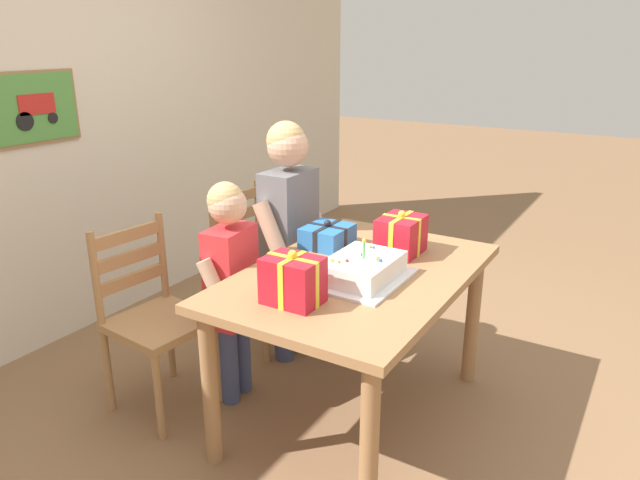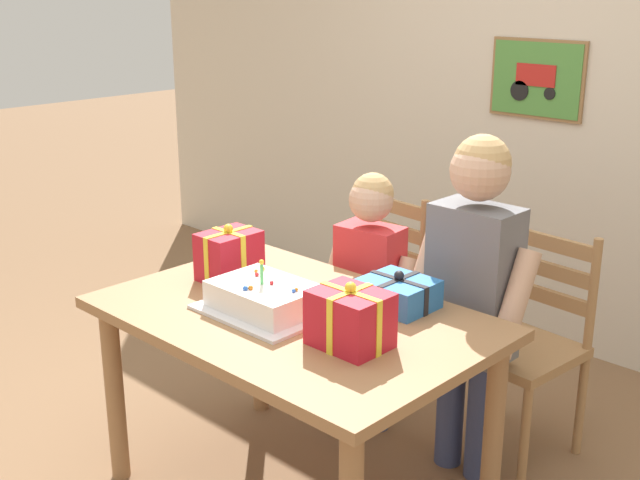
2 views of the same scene
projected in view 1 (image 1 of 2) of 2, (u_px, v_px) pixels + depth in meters
The scene contains 11 objects.
ground_plane at pixel (354, 414), 2.87m from camera, with size 20.00×20.00×0.00m, color #846042.
back_wall at pixel (62, 118), 3.39m from camera, with size 6.40×0.11×2.60m.
dining_table at pixel (357, 293), 2.66m from camera, with size 1.35×0.90×0.75m.
birthday_cake at pixel (362, 270), 2.52m from camera, with size 0.44×0.34×0.19m.
gift_box_red_large at pixel (327, 236), 2.93m from camera, with size 0.24×0.21×0.14m.
gift_box_beside_cake at pixel (293, 280), 2.29m from camera, with size 0.17×0.23×0.22m.
gift_box_corner_small at pixel (401, 235), 2.82m from camera, with size 0.24×0.19×0.22m.
chair_left at pixel (155, 317), 2.82m from camera, with size 0.46×0.46×0.92m.
chair_right at pixel (256, 265), 3.48m from camera, with size 0.46×0.46×0.92m.
child_older at pixel (289, 219), 3.17m from camera, with size 0.48×0.27×1.34m.
child_younger at pixel (231, 272), 2.81m from camera, with size 0.42×0.25×1.12m.
Camera 1 is at (-2.17, -1.12, 1.74)m, focal length 33.13 mm.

